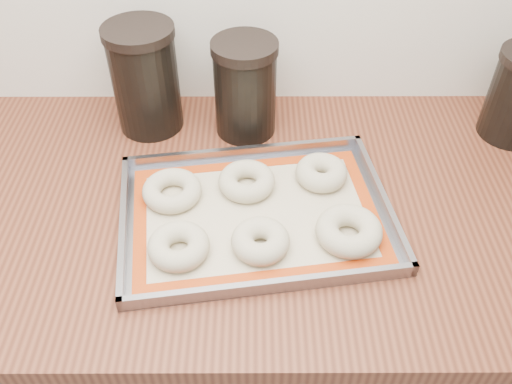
{
  "coord_description": "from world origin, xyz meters",
  "views": [
    {
      "loc": [
        -0.13,
        0.98,
        1.58
      ],
      "look_at": [
        -0.12,
        1.63,
        0.96
      ],
      "focal_mm": 38.0,
      "sensor_mm": 36.0,
      "label": 1
    }
  ],
  "objects_px": {
    "bagel_front_left": "(179,246)",
    "canister_mid": "(245,88)",
    "bagel_back_left": "(172,191)",
    "bagel_back_right": "(321,173)",
    "canister_left": "(145,79)",
    "baking_tray": "(256,214)",
    "bagel_back_mid": "(247,181)",
    "bagel_front_mid": "(260,241)",
    "bagel_front_right": "(349,231)"
  },
  "relations": [
    {
      "from": "bagel_front_left",
      "to": "canister_mid",
      "type": "bearing_deg",
      "value": 73.06
    },
    {
      "from": "bagel_back_left",
      "to": "bagel_back_right",
      "type": "distance_m",
      "value": 0.27
    },
    {
      "from": "canister_mid",
      "to": "canister_left",
      "type": "bearing_deg",
      "value": 175.06
    },
    {
      "from": "baking_tray",
      "to": "bagel_back_left",
      "type": "bearing_deg",
      "value": 163.17
    },
    {
      "from": "bagel_back_mid",
      "to": "bagel_back_right",
      "type": "bearing_deg",
      "value": 8.81
    },
    {
      "from": "bagel_back_left",
      "to": "canister_left",
      "type": "bearing_deg",
      "value": 106.75
    },
    {
      "from": "baking_tray",
      "to": "bagel_front_mid",
      "type": "relative_size",
      "value": 5.27
    },
    {
      "from": "bagel_back_mid",
      "to": "bagel_front_mid",
      "type": "bearing_deg",
      "value": -80.72
    },
    {
      "from": "bagel_front_right",
      "to": "bagel_back_left",
      "type": "distance_m",
      "value": 0.32
    },
    {
      "from": "bagel_front_mid",
      "to": "bagel_back_left",
      "type": "relative_size",
      "value": 0.9
    },
    {
      "from": "bagel_front_left",
      "to": "bagel_back_left",
      "type": "distance_m",
      "value": 0.13
    },
    {
      "from": "bagel_back_mid",
      "to": "canister_mid",
      "type": "height_order",
      "value": "canister_mid"
    },
    {
      "from": "bagel_front_right",
      "to": "canister_left",
      "type": "bearing_deg",
      "value": 138.63
    },
    {
      "from": "bagel_front_mid",
      "to": "canister_mid",
      "type": "distance_m",
      "value": 0.34
    },
    {
      "from": "bagel_back_left",
      "to": "canister_left",
      "type": "relative_size",
      "value": 0.48
    },
    {
      "from": "baking_tray",
      "to": "bagel_back_mid",
      "type": "xyz_separation_m",
      "value": [
        -0.02,
        0.07,
        0.01
      ]
    },
    {
      "from": "bagel_front_mid",
      "to": "canister_mid",
      "type": "xyz_separation_m",
      "value": [
        -0.03,
        0.33,
        0.08
      ]
    },
    {
      "from": "canister_mid",
      "to": "bagel_back_left",
      "type": "bearing_deg",
      "value": -121.59
    },
    {
      "from": "bagel_front_right",
      "to": "canister_mid",
      "type": "xyz_separation_m",
      "value": [
        -0.17,
        0.31,
        0.08
      ]
    },
    {
      "from": "bagel_front_left",
      "to": "bagel_back_right",
      "type": "relative_size",
      "value": 1.05
    },
    {
      "from": "bagel_front_left",
      "to": "bagel_front_mid",
      "type": "relative_size",
      "value": 1.05
    },
    {
      "from": "canister_left",
      "to": "bagel_back_left",
      "type": "bearing_deg",
      "value": -73.25
    },
    {
      "from": "bagel_front_left",
      "to": "canister_left",
      "type": "bearing_deg",
      "value": 104.62
    },
    {
      "from": "bagel_front_left",
      "to": "bagel_front_mid",
      "type": "xyz_separation_m",
      "value": [
        0.13,
        0.01,
        0.0
      ]
    },
    {
      "from": "bagel_front_right",
      "to": "canister_left",
      "type": "height_order",
      "value": "canister_left"
    },
    {
      "from": "baking_tray",
      "to": "canister_mid",
      "type": "relative_size",
      "value": 2.56
    },
    {
      "from": "bagel_front_mid",
      "to": "bagel_back_mid",
      "type": "distance_m",
      "value": 0.15
    },
    {
      "from": "bagel_back_left",
      "to": "bagel_back_mid",
      "type": "relative_size",
      "value": 1.03
    },
    {
      "from": "bagel_front_right",
      "to": "bagel_back_left",
      "type": "height_order",
      "value": "bagel_front_right"
    },
    {
      "from": "bagel_back_mid",
      "to": "canister_mid",
      "type": "distance_m",
      "value": 0.2
    },
    {
      "from": "baking_tray",
      "to": "canister_left",
      "type": "bearing_deg",
      "value": 128.69
    },
    {
      "from": "bagel_front_mid",
      "to": "bagel_back_mid",
      "type": "relative_size",
      "value": 0.93
    },
    {
      "from": "bagel_front_right",
      "to": "baking_tray",
      "type": "bearing_deg",
      "value": 160.37
    },
    {
      "from": "baking_tray",
      "to": "canister_left",
      "type": "distance_m",
      "value": 0.36
    },
    {
      "from": "bagel_front_right",
      "to": "bagel_back_mid",
      "type": "distance_m",
      "value": 0.21
    },
    {
      "from": "bagel_front_left",
      "to": "bagel_front_right",
      "type": "bearing_deg",
      "value": 6.43
    },
    {
      "from": "bagel_front_right",
      "to": "canister_left",
      "type": "relative_size",
      "value": 0.5
    },
    {
      "from": "bagel_front_mid",
      "to": "canister_left",
      "type": "height_order",
      "value": "canister_left"
    },
    {
      "from": "bagel_front_left",
      "to": "canister_left",
      "type": "distance_m",
      "value": 0.38
    },
    {
      "from": "bagel_back_left",
      "to": "canister_left",
      "type": "xyz_separation_m",
      "value": [
        -0.07,
        0.23,
        0.09
      ]
    },
    {
      "from": "bagel_front_left",
      "to": "bagel_front_right",
      "type": "relative_size",
      "value": 0.91
    },
    {
      "from": "bagel_front_left",
      "to": "baking_tray",
      "type": "bearing_deg",
      "value": 34.57
    },
    {
      "from": "baking_tray",
      "to": "bagel_back_mid",
      "type": "relative_size",
      "value": 4.9
    },
    {
      "from": "bagel_back_left",
      "to": "canister_mid",
      "type": "bearing_deg",
      "value": 58.41
    },
    {
      "from": "canister_mid",
      "to": "bagel_front_mid",
      "type": "bearing_deg",
      "value": -85.2
    },
    {
      "from": "bagel_front_mid",
      "to": "bagel_back_mid",
      "type": "bearing_deg",
      "value": 99.28
    },
    {
      "from": "bagel_front_left",
      "to": "bagel_back_left",
      "type": "relative_size",
      "value": 0.95
    },
    {
      "from": "canister_left",
      "to": "canister_mid",
      "type": "distance_m",
      "value": 0.2
    },
    {
      "from": "bagel_back_right",
      "to": "bagel_front_mid",
      "type": "bearing_deg",
      "value": -124.37
    },
    {
      "from": "bagel_back_right",
      "to": "bagel_back_left",
      "type": "bearing_deg",
      "value": -170.54
    }
  ]
}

